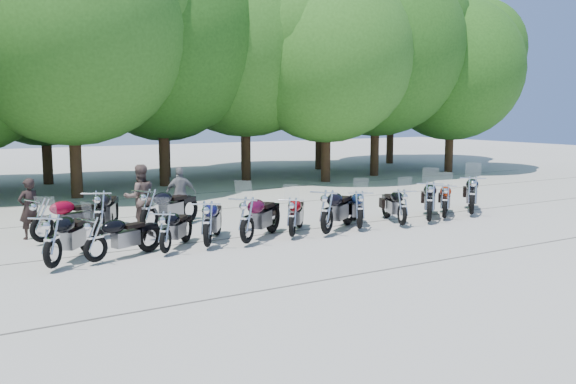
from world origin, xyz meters
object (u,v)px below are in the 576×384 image
motorcycle_0 (52,240)px  rider_1 (140,197)px  motorcycle_4 (247,218)px  rider_2 (181,194)px  motorcycle_3 (207,222)px  motorcycle_6 (327,210)px  motorcycle_10 (445,200)px  motorcycle_2 (165,231)px  motorcycle_14 (149,209)px  motorcycle_7 (360,208)px  motorcycle_1 (95,238)px  motorcycle_11 (472,194)px  rider_0 (29,209)px  motorcycle_8 (402,206)px  motorcycle_9 (430,200)px  motorcycle_13 (99,212)px  motorcycle_5 (292,216)px  motorcycle_12 (42,219)px

motorcycle_0 → rider_1: bearing=-94.0°
motorcycle_4 → rider_2: bearing=-37.6°
motorcycle_3 → motorcycle_6: bearing=-151.8°
motorcycle_4 → motorcycle_10: motorcycle_4 is taller
motorcycle_2 → motorcycle_14: bearing=-60.9°
motorcycle_2 → motorcycle_7: size_ratio=0.92×
motorcycle_1 → motorcycle_7: (7.14, 0.08, 0.05)m
motorcycle_11 → rider_2: size_ratio=1.55×
motorcycle_0 → motorcycle_2: motorcycle_0 is taller
motorcycle_7 → rider_0: 8.71m
motorcycle_8 → rider_2: (-5.04, 4.14, 0.21)m
motorcycle_8 → motorcycle_9: bearing=-154.4°
motorcycle_1 → motorcycle_4: (3.62, -0.04, 0.11)m
motorcycle_4 → motorcycle_0: bearing=50.7°
motorcycle_10 → motorcycle_13: motorcycle_13 is taller
motorcycle_11 → rider_2: (-8.10, 3.89, 0.10)m
motorcycle_3 → motorcycle_4: 0.99m
motorcycle_1 → motorcycle_9: (9.56, -0.10, 0.12)m
motorcycle_4 → motorcycle_7: (3.52, 0.12, -0.06)m
motorcycle_1 → motorcycle_13: size_ratio=0.82×
motorcycle_5 → motorcycle_8: 3.50m
motorcycle_1 → motorcycle_7: motorcycle_7 is taller
motorcycle_12 → motorcycle_6: bearing=-134.5°
motorcycle_2 → motorcycle_11: (9.98, 0.08, 0.14)m
motorcycle_4 → motorcycle_11: bearing=-129.0°
motorcycle_5 → rider_2: (-1.55, 3.90, 0.21)m
motorcycle_11 → motorcycle_4: bearing=47.8°
motorcycle_9 → motorcycle_11: bearing=-130.0°
motorcycle_4 → motorcycle_6: bearing=-131.2°
motorcycle_2 → motorcycle_4: 2.05m
motorcycle_10 → motorcycle_12: size_ratio=0.95×
rider_0 → motorcycle_11: bearing=143.4°
motorcycle_5 → rider_1: size_ratio=1.18×
motorcycle_5 → motorcycle_6: motorcycle_6 is taller
motorcycle_13 → rider_1: (1.26, 0.58, 0.21)m
motorcycle_10 → motorcycle_13: (-9.62, 2.63, 0.08)m
motorcycle_4 → motorcycle_5: bearing=-124.2°
motorcycle_12 → rider_2: (4.10, 1.35, 0.16)m
motorcycle_12 → rider_2: bearing=-93.8°
motorcycle_2 → motorcycle_10: motorcycle_10 is taller
motorcycle_3 → motorcycle_9: (6.92, -0.22, 0.04)m
motorcycle_12 → rider_0: rider_0 is taller
motorcycle_9 → motorcycle_14: 8.01m
motorcycle_3 → rider_0: bearing=-13.7°
motorcycle_2 → motorcycle_11: size_ratio=0.81×
motorcycle_8 → motorcycle_12: bearing=6.9°
motorcycle_2 → rider_0: (-2.39, 3.58, 0.21)m
motorcycle_1 → motorcycle_0: bearing=73.6°
motorcycle_9 → motorcycle_11: motorcycle_11 is taller
motorcycle_5 → motorcycle_8: size_ratio=0.99×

